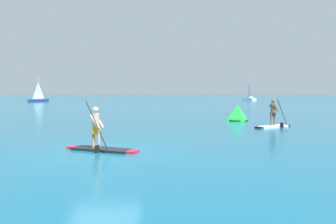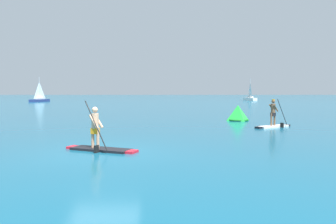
# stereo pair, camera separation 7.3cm
# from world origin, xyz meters

# --- Properties ---
(ground) EXTENTS (440.00, 440.00, 0.00)m
(ground) POSITION_xyz_m (0.00, 0.00, 0.00)
(ground) COLOR #145B7A
(paddleboarder_mid_center) EXTENTS (2.77, 1.56, 1.89)m
(paddleboarder_mid_center) POSITION_xyz_m (-0.20, 0.23, 0.36)
(paddleboarder_mid_center) COLOR black
(paddleboarder_mid_center) RESTS_ON ground
(paddleboarder_far_right) EXTENTS (2.58, 1.83, 1.74)m
(paddleboarder_far_right) POSITION_xyz_m (8.81, 7.92, 0.40)
(paddleboarder_far_right) COLOR white
(paddleboarder_far_right) RESTS_ON ground
(race_marker_buoy) EXTENTS (1.61, 1.61, 1.15)m
(race_marker_buoy) POSITION_xyz_m (7.75, 12.57, 0.51)
(race_marker_buoy) COLOR green
(race_marker_buoy) RESTS_ON ground
(sailboat_left_horizon) EXTENTS (2.51, 5.94, 5.26)m
(sailboat_left_horizon) POSITION_xyz_m (-23.75, 58.80, 0.61)
(sailboat_left_horizon) COLOR navy
(sailboat_left_horizon) RESTS_ON ground
(sailboat_right_horizon) EXTENTS (2.59, 4.46, 5.30)m
(sailboat_right_horizon) POSITION_xyz_m (23.77, 68.55, 0.71)
(sailboat_right_horizon) COLOR white
(sailboat_right_horizon) RESTS_ON ground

